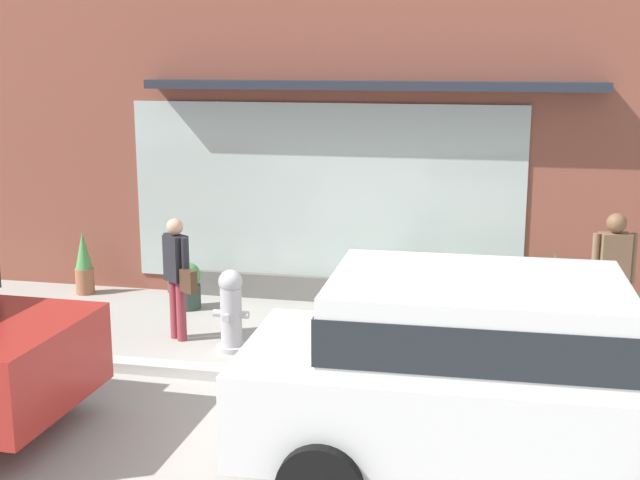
# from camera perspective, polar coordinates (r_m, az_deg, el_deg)

# --- Properties ---
(ground_plane) EXTENTS (60.00, 60.00, 0.00)m
(ground_plane) POSITION_cam_1_polar(r_m,az_deg,el_deg) (9.36, 0.23, -9.43)
(ground_plane) COLOR #9E9B93
(curb_strip) EXTENTS (14.00, 0.24, 0.12)m
(curb_strip) POSITION_cam_1_polar(r_m,az_deg,el_deg) (9.16, -0.03, -9.53)
(curb_strip) COLOR #B2B2AD
(curb_strip) RESTS_ON ground_plane
(storefront) EXTENTS (14.00, 0.81, 4.78)m
(storefront) POSITION_cam_1_polar(r_m,az_deg,el_deg) (11.88, 3.43, 6.91)
(storefront) COLOR brown
(storefront) RESTS_ON ground_plane
(fire_hydrant) EXTENTS (0.44, 0.41, 0.99)m
(fire_hydrant) POSITION_cam_1_polar(r_m,az_deg,el_deg) (10.16, -6.05, -4.72)
(fire_hydrant) COLOR #B2B2B7
(fire_hydrant) RESTS_ON ground_plane
(pedestrian_with_handbag) EXTENTS (0.54, 0.44, 1.54)m
(pedestrian_with_handbag) POSITION_cam_1_polar(r_m,az_deg,el_deg) (10.51, -9.63, -2.12)
(pedestrian_with_handbag) COLOR #8E333D
(pedestrian_with_handbag) RESTS_ON ground_plane
(pedestrian_passerby) EXTENTS (0.51, 0.27, 1.71)m
(pedestrian_passerby) POSITION_cam_1_polar(r_m,az_deg,el_deg) (10.37, 19.22, -2.06)
(pedestrian_passerby) COLOR #8E333D
(pedestrian_passerby) RESTS_ON ground_plane
(parked_car_white) EXTENTS (4.25, 2.08, 1.76)m
(parked_car_white) POSITION_cam_1_polar(r_m,az_deg,el_deg) (7.01, 11.47, -8.71)
(parked_car_white) COLOR white
(parked_car_white) RESTS_ON ground_plane
(potted_plant_near_hydrant) EXTENTS (0.52, 0.52, 0.84)m
(potted_plant_near_hydrant) POSITION_cam_1_polar(r_m,az_deg,el_deg) (11.43, 11.12, -3.48)
(potted_plant_near_hydrant) COLOR #33473D
(potted_plant_near_hydrant) RESTS_ON ground_plane
(potted_plant_trailing_edge) EXTENTS (0.47, 0.47, 0.87)m
(potted_plant_trailing_edge) POSITION_cam_1_polar(r_m,az_deg,el_deg) (11.47, 6.09, -3.19)
(potted_plant_trailing_edge) COLOR #33473D
(potted_plant_trailing_edge) RESTS_ON ground_plane
(potted_plant_low_front) EXTENTS (0.27, 0.27, 0.95)m
(potted_plant_low_front) POSITION_cam_1_polar(r_m,az_deg,el_deg) (12.96, -15.69, -1.59)
(potted_plant_low_front) COLOR #9E6042
(potted_plant_low_front) RESTS_ON ground_plane
(potted_plant_window_right) EXTENTS (0.35, 0.35, 0.52)m
(potted_plant_window_right) POSITION_cam_1_polar(r_m,az_deg,el_deg) (11.50, 20.41, -4.55)
(potted_plant_window_right) COLOR #33473D
(potted_plant_window_right) RESTS_ON ground_plane
(potted_plant_corner_tall) EXTENTS (0.38, 0.38, 0.66)m
(potted_plant_corner_tall) POSITION_cam_1_polar(r_m,az_deg,el_deg) (11.93, -8.97, -3.01)
(potted_plant_corner_tall) COLOR #33473D
(potted_plant_corner_tall) RESTS_ON ground_plane
(potted_plant_window_left) EXTENTS (0.34, 0.34, 1.03)m
(potted_plant_window_left) POSITION_cam_1_polar(r_m,az_deg,el_deg) (11.21, 15.52, -3.50)
(potted_plant_window_left) COLOR #9E6042
(potted_plant_window_left) RESTS_ON ground_plane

